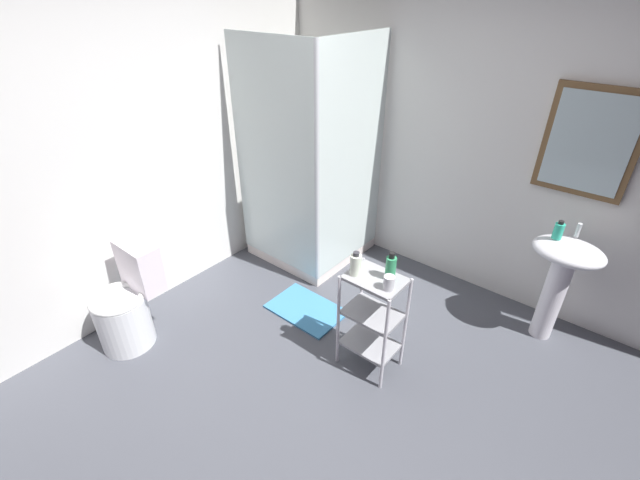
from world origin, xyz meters
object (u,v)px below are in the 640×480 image
Objects in this scene: lotion_bottle_white at (356,264)px; body_wash_bottle_green at (391,267)px; shower_stall at (312,214)px; toilet at (128,306)px; bath_mat at (306,309)px; pedestal_sink at (561,272)px; hand_soap_bottle at (558,231)px; storage_cart at (372,315)px; rinse_cup at (389,283)px.

body_wash_bottle_green reaches higher than lotion_bottle_white.
shower_stall reaches higher than toilet.
toilet is 1.69m from lotion_bottle_white.
toilet is 1.34m from bath_mat.
bath_mat is (-1.55, -0.93, -0.57)m from pedestal_sink.
bath_mat is (-1.45, -0.94, -0.86)m from hand_soap_bottle.
storage_cart is 1.23× the size of bath_mat.
pedestal_sink is 1.38m from storage_cart.
lotion_bottle_white is 1.76× the size of rinse_cup.
lotion_bottle_white is (1.37, 0.86, 0.50)m from toilet.
lotion_bottle_white is at bearing -38.07° from shower_stall.
lotion_bottle_white is (1.06, -0.83, 0.35)m from shower_stall.
bath_mat is at bearing 167.37° from rinse_cup.
pedestal_sink is at bearing 8.05° from shower_stall.
lotion_bottle_white is 0.86× the size of body_wash_bottle_green.
pedestal_sink is 3.07m from toilet.
pedestal_sink is 1.09× the size of storage_cart.
shower_stall is at bearing 126.46° from bath_mat.
toilet is 1.03× the size of storage_cart.
body_wash_bottle_green reaches higher than bath_mat.
shower_stall is at bearing 147.46° from rinse_cup.
bath_mat is at bearing 162.34° from lotion_bottle_white.
lotion_bottle_white is 0.24m from rinse_cup.
shower_stall is at bearing 79.88° from toilet.
shower_stall is 12.35× the size of lotion_bottle_white.
storage_cart is 4.57× the size of lotion_bottle_white.
shower_stall is 3.33× the size of bath_mat.
hand_soap_bottle is at bearing 56.58° from body_wash_bottle_green.
lotion_bottle_white is at bearing -179.67° from rinse_cup.
storage_cart is (1.49, 0.91, 0.12)m from toilet.
shower_stall reaches higher than hand_soap_bottle.
hand_soap_bottle is 0.70× the size of body_wash_bottle_green.
bath_mat is (-0.71, 0.14, -0.43)m from storage_cart.
body_wash_bottle_green is (1.55, 0.96, 0.51)m from toilet.
rinse_cup is at bearing 0.33° from lotion_bottle_white.
rinse_cup is (0.12, -0.05, 0.35)m from storage_cart.
toilet is 4.69× the size of lotion_bottle_white.
lotion_bottle_white is at bearing -130.87° from pedestal_sink.
pedestal_sink reaches higher than storage_cart.
storage_cart is at bearing 31.54° from toilet.
rinse_cup is (0.05, -0.10, -0.04)m from body_wash_bottle_green.
toilet is at bearing -148.23° from body_wash_bottle_green.
pedestal_sink is 1.90m from bath_mat.
toilet is 4.04× the size of body_wash_bottle_green.
lotion_bottle_white is (-0.97, -1.12, 0.23)m from pedestal_sink.
rinse_cup reaches higher than bath_mat.
shower_stall is 2.47× the size of pedestal_sink.
rinse_cup reaches higher than toilet.
storage_cart is at bearing -33.60° from shower_stall.
lotion_bottle_white is (-0.12, -0.05, 0.38)m from storage_cart.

